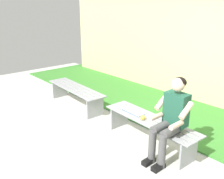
% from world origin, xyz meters
% --- Properties ---
extents(ground_plane, '(10.00, 7.00, 0.04)m').
position_xyz_m(ground_plane, '(1.09, 1.00, -0.02)').
color(ground_plane, '#B2B2AD').
extents(grass_strip, '(9.00, 2.24, 0.03)m').
position_xyz_m(grass_strip, '(1.09, -1.49, 0.01)').
color(grass_strip, '#387A2D').
rests_on(grass_strip, ground).
extents(brick_wall, '(9.50, 0.24, 2.60)m').
position_xyz_m(brick_wall, '(0.50, -2.42, 1.30)').
color(brick_wall, '#D1C684').
rests_on(brick_wall, ground).
extents(bench_near, '(1.80, 0.54, 0.45)m').
position_xyz_m(bench_near, '(0.00, 0.00, 0.34)').
color(bench_near, gray).
rests_on(bench_near, ground).
extents(bench_far, '(1.81, 0.54, 0.45)m').
position_xyz_m(bench_far, '(2.19, 0.00, 0.34)').
color(bench_far, gray).
rests_on(bench_far, ground).
extents(person_seated, '(0.50, 0.69, 1.25)m').
position_xyz_m(person_seated, '(-0.46, 0.10, 0.69)').
color(person_seated, '#1E513D').
rests_on(person_seated, ground).
extents(apple, '(0.08, 0.08, 0.08)m').
position_xyz_m(apple, '(0.06, 0.11, 0.48)').
color(apple, gold).
rests_on(apple, bench_near).
extents(book_open, '(0.42, 0.18, 0.02)m').
position_xyz_m(book_open, '(0.37, -0.00, 0.46)').
color(book_open, white).
rests_on(book_open, bench_near).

